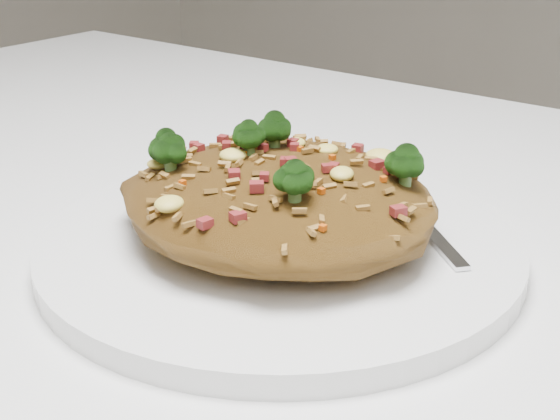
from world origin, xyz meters
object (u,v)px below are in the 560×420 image
object	(u,v)px
fork	(415,215)
plate	(280,244)
dining_table	(228,344)
fried_rice	(279,187)

from	to	relation	value
fork	plate	bearing A→B (deg)	-85.76
dining_table	plate	world-z (taller)	plate
plate	fork	size ratio (longest dim) A/B	2.15
dining_table	fried_rice	size ratio (longest dim) A/B	6.36
dining_table	plate	size ratio (longest dim) A/B	4.24
fried_rice	fork	xyz separation A→B (m)	(0.05, 0.07, -0.03)
dining_table	fork	distance (m)	0.16
dining_table	fork	size ratio (longest dim) A/B	9.10
plate	fried_rice	world-z (taller)	fried_rice
dining_table	fried_rice	bearing A→B (deg)	-12.52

